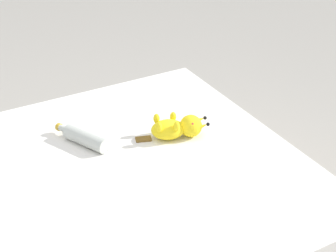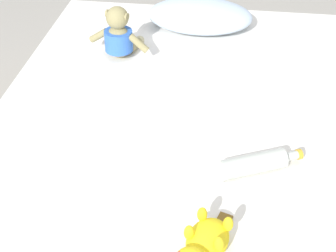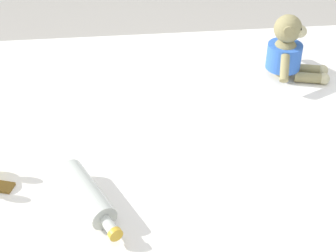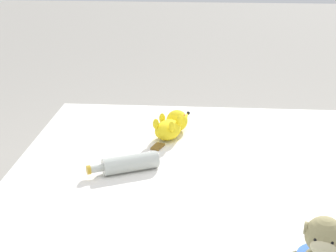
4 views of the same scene
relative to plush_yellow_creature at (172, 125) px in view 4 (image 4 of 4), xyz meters
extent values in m
cube|color=white|center=(-0.11, 0.62, -0.14)|extent=(1.45, 2.04, 0.18)
sphere|color=#8E8456|center=(-0.45, 1.06, 0.14)|extent=(0.10, 0.10, 0.10)
ellipsoid|color=#C1B789|center=(-0.44, 1.10, 0.13)|extent=(0.07, 0.06, 0.04)
sphere|color=black|center=(-0.46, 1.11, 0.15)|extent=(0.01, 0.01, 0.01)
sphere|color=black|center=(-0.42, 1.10, 0.15)|extent=(0.01, 0.01, 0.01)
cylinder|color=#8E8456|center=(-0.40, 1.05, 0.15)|extent=(0.02, 0.03, 0.03)
ellipsoid|color=yellow|center=(0.01, 0.04, -0.01)|extent=(0.15, 0.18, 0.08)
sphere|color=yellow|center=(-0.02, -0.06, 0.00)|extent=(0.10, 0.10, 0.10)
cone|color=yellow|center=(-0.01, -0.11, 0.01)|extent=(0.05, 0.07, 0.05)
sphere|color=black|center=(-0.02, -0.13, 0.02)|extent=(0.02, 0.02, 0.02)
cone|color=yellow|center=(-0.06, -0.09, 0.01)|extent=(0.05, 0.07, 0.05)
sphere|color=black|center=(-0.07, -0.11, 0.02)|extent=(0.02, 0.02, 0.02)
sphere|color=red|center=(0.01, -0.07, 0.03)|extent=(0.02, 0.02, 0.02)
sphere|color=red|center=(-0.05, -0.05, 0.03)|extent=(0.02, 0.02, 0.02)
ellipsoid|color=yellow|center=(0.04, 0.00, 0.03)|extent=(0.04, 0.04, 0.05)
ellipsoid|color=yellow|center=(-0.04, 0.03, 0.03)|extent=(0.04, 0.04, 0.05)
ellipsoid|color=yellow|center=(0.07, 0.07, 0.03)|extent=(0.04, 0.04, 0.05)
ellipsoid|color=yellow|center=(-0.01, 0.10, 0.03)|extent=(0.04, 0.04, 0.05)
cube|color=brown|center=(0.05, 0.14, -0.04)|extent=(0.06, 0.08, 0.01)
cylinder|color=#B7BCB2|center=(0.13, 0.38, -0.01)|extent=(0.23, 0.15, 0.07)
cylinder|color=#B7BCB2|center=(0.25, 0.44, -0.01)|extent=(0.06, 0.05, 0.03)
cylinder|color=gold|center=(0.28, 0.45, -0.01)|extent=(0.03, 0.04, 0.03)
camera|label=1|loc=(-1.74, 1.02, 1.22)|focal=57.16mm
camera|label=2|loc=(0.03, -0.89, 1.07)|focal=55.13mm
camera|label=3|loc=(1.15, 0.48, 0.92)|focal=56.58mm
camera|label=4|loc=(-0.15, 2.15, 0.84)|focal=54.71mm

